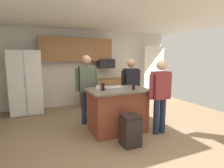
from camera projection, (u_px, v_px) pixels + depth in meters
name	position (u px, v px, depth m)	size (l,w,h in m)	color
floor	(122.00, 132.00, 4.18)	(7.04, 7.04, 0.00)	#937A5B
ceiling	(123.00, 13.00, 3.79)	(7.04, 7.04, 0.00)	white
back_wall	(87.00, 68.00, 6.52)	(6.40, 0.10, 2.60)	silver
french_door_window_panel	(154.00, 72.00, 7.22)	(0.90, 0.06, 2.00)	white
cabinet_run_upper	(77.00, 50.00, 6.09)	(2.40, 0.38, 0.75)	#936038
cabinet_run_lower	(106.00, 91.00, 6.60)	(1.80, 0.63, 0.90)	#936038
refrigerator	(26.00, 82.00, 5.41)	(0.89, 0.76, 1.88)	white
microwave_over_range	(106.00, 64.00, 6.47)	(0.56, 0.40, 0.32)	black
kitchen_island	(117.00, 110.00, 4.18)	(1.34, 0.93, 0.98)	brown
person_guest_left	(87.00, 85.00, 4.54)	(0.57, 0.23, 1.73)	#232D4C
person_host_foreground	(160.00, 92.00, 3.96)	(0.57, 0.22, 1.63)	#232D4C
person_guest_by_door	(131.00, 85.00, 4.93)	(0.57, 0.22, 1.63)	#383842
glass_dark_ale	(134.00, 86.00, 4.02)	(0.07, 0.07, 0.14)	black
tumbler_amber	(103.00, 87.00, 3.92)	(0.07, 0.07, 0.16)	black
mug_ceramic_white	(98.00, 88.00, 3.96)	(0.13, 0.09, 0.10)	white
serving_tray	(113.00, 88.00, 4.15)	(0.44, 0.30, 0.04)	#B7B7BC
trash_bin	(130.00, 130.00, 3.50)	(0.34, 0.34, 0.61)	black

